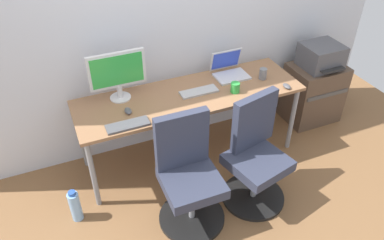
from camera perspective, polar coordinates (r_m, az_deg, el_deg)
The scene contains 16 objects.
ground_plane at distance 3.79m, azimuth -0.30°, elevation -5.25°, with size 5.28×5.28×0.00m, color brown.
back_wall at distance 3.42m, azimuth -3.04°, elevation 15.48°, with size 4.40×0.04×2.60m, color silver.
desk at distance 3.39m, azimuth -0.33°, elevation 3.08°, with size 2.02×0.63×0.72m.
office_chair_left at distance 2.98m, azimuth -0.54°, elevation -8.47°, with size 0.54×0.54×0.94m.
office_chair_right at distance 3.19m, azimuth 9.43°, elevation -5.40°, with size 0.54×0.54×0.94m.
side_cabinet at distance 4.31m, azimuth 17.64°, elevation 3.91°, with size 0.56×0.43×0.64m.
printer at distance 4.11m, azimuth 18.77°, elevation 9.06°, with size 0.38×0.40×0.24m.
water_bottle_on_floor at distance 3.28m, azimuth -17.07°, elevation -12.18°, with size 0.09×0.09×0.31m.
desktop_monitor at distance 3.23m, azimuth -11.11°, elevation 6.95°, with size 0.48×0.18×0.43m.
open_laptop at distance 3.64m, azimuth 5.58°, elevation 7.53°, with size 0.31×0.27×0.22m.
keyboard_by_monitor at distance 3.01m, azimuth -9.59°, elevation -0.75°, with size 0.34×0.12×0.02m, color #515156.
keyboard_by_laptop at distance 3.37m, azimuth 1.04°, elevation 4.26°, with size 0.34×0.12×0.02m, color #B7B7B7.
mouse_by_monitor at distance 3.54m, azimuth 13.99°, elevation 4.94°, with size 0.06×0.10×0.03m, color #515156.
mouse_by_laptop at distance 3.16m, azimuth -9.53°, elevation 1.36°, with size 0.06×0.10×0.03m, color #515156.
coffee_mug at distance 3.38m, azimuth 6.47°, elevation 4.85°, with size 0.08×0.08×0.09m, color green.
pen_cup at distance 3.61m, azimuth 10.57°, elevation 6.81°, with size 0.07×0.07×0.10m, color slate.
Camera 1 is at (-1.09, -2.60, 2.53)m, focal length 35.66 mm.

